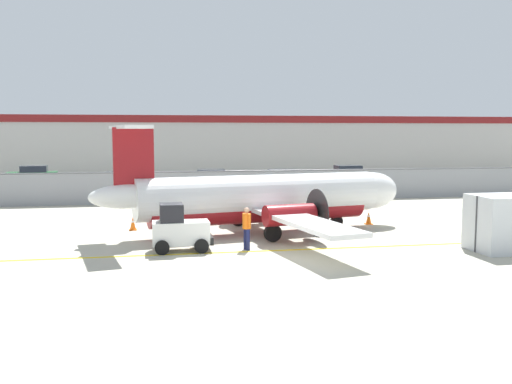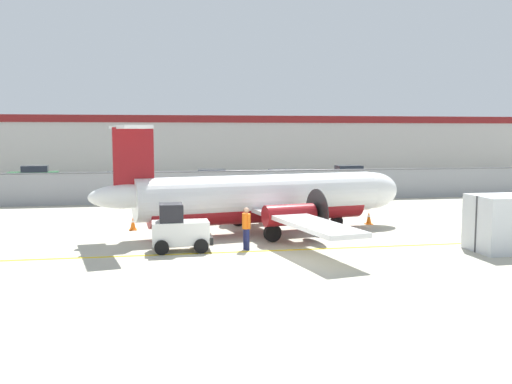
# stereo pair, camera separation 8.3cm
# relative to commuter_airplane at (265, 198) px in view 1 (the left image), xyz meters

# --- Properties ---
(ground_plane) EXTENTS (140.00, 140.00, 0.01)m
(ground_plane) POSITION_rel_commuter_airplane_xyz_m (-1.37, -4.07, -1.60)
(ground_plane) COLOR #B2AD99
(perimeter_fence) EXTENTS (98.00, 0.10, 2.10)m
(perimeter_fence) POSITION_rel_commuter_airplane_xyz_m (-1.37, 11.93, -0.49)
(perimeter_fence) COLOR gray
(perimeter_fence) RESTS_ON ground
(parking_lot_strip) EXTENTS (98.00, 17.00, 0.12)m
(parking_lot_strip) POSITION_rel_commuter_airplane_xyz_m (-1.37, 23.43, -1.54)
(parking_lot_strip) COLOR #38383A
(parking_lot_strip) RESTS_ON ground
(background_building) EXTENTS (91.00, 8.10, 6.50)m
(background_building) POSITION_rel_commuter_airplane_xyz_m (-1.37, 41.91, 1.66)
(background_building) COLOR beige
(background_building) RESTS_ON ground
(commuter_airplane) EXTENTS (14.98, 16.01, 4.92)m
(commuter_airplane) POSITION_rel_commuter_airplane_xyz_m (0.00, 0.00, 0.00)
(commuter_airplane) COLOR white
(commuter_airplane) RESTS_ON ground
(baggage_tug) EXTENTS (2.34, 1.40, 1.88)m
(baggage_tug) POSITION_rel_commuter_airplane_xyz_m (-4.13, -3.48, -0.75)
(baggage_tug) COLOR silver
(baggage_tug) RESTS_ON ground
(ground_crew_worker) EXTENTS (0.43, 0.54, 1.70)m
(ground_crew_worker) POSITION_rel_commuter_airplane_xyz_m (-1.50, -3.73, -0.65)
(ground_crew_worker) COLOR #191E4C
(ground_crew_worker) RESTS_ON ground
(cargo_container) EXTENTS (2.44, 2.05, 2.20)m
(cargo_container) POSITION_rel_commuter_airplane_xyz_m (8.37, -5.74, -0.50)
(cargo_container) COLOR silver
(cargo_container) RESTS_ON ground
(traffic_cone_near_left) EXTENTS (0.36, 0.36, 0.64)m
(traffic_cone_near_left) POSITION_rel_commuter_airplane_xyz_m (-6.08, 1.76, -1.29)
(traffic_cone_near_left) COLOR orange
(traffic_cone_near_left) RESTS_ON ground
(traffic_cone_near_right) EXTENTS (0.36, 0.36, 0.64)m
(traffic_cone_near_right) POSITION_rel_commuter_airplane_xyz_m (5.63, 1.40, -1.29)
(traffic_cone_near_right) COLOR orange
(traffic_cone_near_right) RESTS_ON ground
(traffic_cone_far_left) EXTENTS (0.36, 0.36, 0.64)m
(traffic_cone_far_left) POSITION_rel_commuter_airplane_xyz_m (3.30, 1.34, -1.29)
(traffic_cone_far_left) COLOR orange
(traffic_cone_far_left) RESTS_ON ground
(parked_car_0) EXTENTS (4.32, 2.27, 1.58)m
(parked_car_0) POSITION_rel_commuter_airplane_xyz_m (-15.48, 27.27, -0.71)
(parked_car_0) COLOR #19662D
(parked_car_0) RESTS_ON parking_lot_strip
(parked_car_1) EXTENTS (4.21, 2.03, 1.58)m
(parked_car_1) POSITION_rel_commuter_airplane_xyz_m (-7.52, 18.11, -0.71)
(parked_car_1) COLOR slate
(parked_car_1) RESTS_ON parking_lot_strip
(parked_car_2) EXTENTS (4.32, 2.26, 1.58)m
(parked_car_2) POSITION_rel_commuter_airplane_xyz_m (-0.37, 19.50, -0.71)
(parked_car_2) COLOR silver
(parked_car_2) RESTS_ON parking_lot_strip
(parked_car_3) EXTENTS (4.39, 2.44, 1.58)m
(parked_car_3) POSITION_rel_commuter_airplane_xyz_m (5.28, 18.35, -0.71)
(parked_car_3) COLOR #19662D
(parked_car_3) RESTS_ON parking_lot_strip
(parked_car_4) EXTENTS (4.21, 2.01, 1.58)m
(parked_car_4) POSITION_rel_commuter_airplane_xyz_m (12.19, 22.71, -0.71)
(parked_car_4) COLOR red
(parked_car_4) RESTS_ON parking_lot_strip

